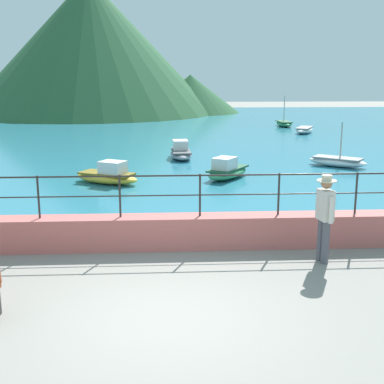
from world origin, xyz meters
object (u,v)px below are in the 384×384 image
boat_0 (284,123)px  boat_4 (337,161)px  boat_6 (108,175)px  boat_2 (227,171)px  boat_3 (181,152)px  boat_1 (304,130)px  person_walking (325,214)px

boat_0 → boat_4: 15.60m
boat_4 → boat_6: boat_4 is taller
boat_2 → boat_3: size_ratio=1.03×
boat_0 → boat_6: (-10.20, -18.25, 0.06)m
boat_0 → boat_1: bearing=-85.5°
boat_3 → boat_4: bearing=-20.6°
person_walking → boat_6: person_walking is taller
boat_1 → boat_3: (-7.91, -9.19, 0.07)m
boat_3 → boat_6: 5.64m
boat_0 → boat_2: size_ratio=0.97×
boat_1 → boat_2: (-6.44, -13.57, 0.07)m
person_walking → boat_1: person_walking is taller
boat_1 → boat_4: boat_4 is taller
person_walking → boat_0: boat_0 is taller
person_walking → boat_6: (-4.97, 7.42, -0.65)m
boat_3 → boat_4: (6.10, -2.29, -0.07)m
boat_1 → boat_3: size_ratio=1.05×
boat_0 → boat_6: 20.90m
person_walking → boat_2: (-0.90, 8.05, -0.65)m
person_walking → boat_6: bearing=123.8°
boat_4 → boat_2: bearing=-155.7°
person_walking → boat_4: (3.72, 10.14, -0.72)m
person_walking → boat_1: (5.54, 21.62, -0.72)m
boat_4 → boat_6: (-8.70, -2.72, 0.07)m
boat_1 → boat_4: 11.62m
person_walking → boat_2: 8.13m
boat_4 → boat_3: bearing=159.4°
boat_1 → boat_6: size_ratio=1.00×
boat_0 → boat_4: bearing=-95.5°
boat_0 → boat_3: 15.27m
boat_1 → boat_3: boat_3 is taller
boat_0 → boat_4: boat_0 is taller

